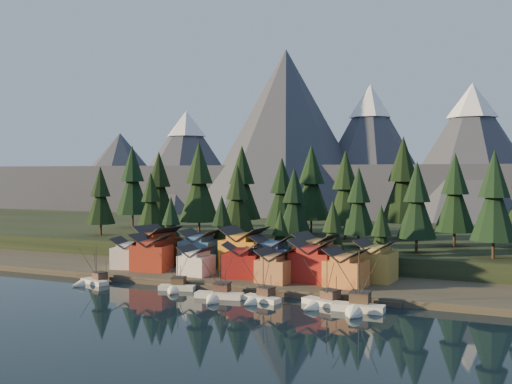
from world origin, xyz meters
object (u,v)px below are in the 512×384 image
at_px(boat_2, 176,282).
at_px(boat_6, 357,299).
at_px(house_back_0, 158,245).
at_px(boat_0, 91,276).
at_px(boat_5, 322,296).
at_px(house_front_1, 152,251).
at_px(boat_4, 259,292).
at_px(house_back_1, 199,248).
at_px(house_front_0, 129,252).
at_px(boat_3, 217,290).

xyz_separation_m(boat_2, boat_6, (41.78, -3.55, 0.56)).
bearing_deg(house_back_0, boat_6, -8.17).
height_order(boat_0, boat_5, boat_5).
xyz_separation_m(boat_5, house_front_1, (-49.45, 14.91, 4.28)).
bearing_deg(boat_5, boat_4, -153.68).
bearing_deg(boat_2, house_back_0, 116.48).
height_order(house_front_1, house_back_1, house_back_1).
bearing_deg(house_back_1, boat_6, -31.95).
xyz_separation_m(boat_4, house_front_1, (-36.58, 16.28, 4.33)).
bearing_deg(boat_0, house_front_1, 85.03).
bearing_deg(house_front_1, house_front_0, 168.00).
height_order(boat_2, boat_5, boat_5).
xyz_separation_m(boat_2, boat_5, (34.27, -1.55, 0.03)).
bearing_deg(boat_5, boat_2, -162.33).
distance_m(boat_5, house_front_1, 51.83).
height_order(boat_5, boat_6, boat_6).
relative_size(boat_0, boat_2, 0.97).
distance_m(house_front_0, house_front_1, 7.24).
relative_size(boat_2, boat_4, 1.00).
distance_m(boat_3, house_front_0, 39.12).
relative_size(boat_0, house_front_0, 1.06).
xyz_separation_m(boat_3, house_back_1, (-18.72, 26.24, 4.62)).
height_order(boat_0, house_front_1, house_front_1).
xyz_separation_m(boat_4, house_back_0, (-39.46, 23.40, 5.04)).
bearing_deg(house_front_1, boat_4, -33.05).
bearing_deg(boat_5, house_back_0, 177.43).
distance_m(house_front_1, house_back_0, 7.71).
xyz_separation_m(house_front_1, house_back_1, (8.83, 9.01, 0.30)).
distance_m(house_back_0, house_back_1, 11.86).
relative_size(boat_2, house_back_1, 1.05).
relative_size(boat_0, boat_5, 0.90).
bearing_deg(house_back_1, boat_0, -127.14).
relative_size(boat_5, house_back_0, 0.95).
relative_size(boat_4, house_back_1, 1.05).
xyz_separation_m(boat_6, house_back_1, (-48.13, 25.92, 4.05)).
bearing_deg(house_front_0, boat_3, -40.13).
height_order(boat_0, boat_6, boat_6).
bearing_deg(boat_2, house_front_0, 133.55).
height_order(boat_4, house_back_1, house_back_1).
distance_m(boat_6, house_back_1, 54.82).
distance_m(boat_2, house_back_0, 27.76).
height_order(boat_2, house_back_1, house_back_1).
relative_size(house_front_0, house_front_1, 0.93).
distance_m(boat_4, house_back_1, 37.83).
bearing_deg(house_front_1, boat_6, -25.60).
bearing_deg(boat_0, boat_6, 18.52).
bearing_deg(house_back_0, house_front_0, -108.95).
bearing_deg(boat_6, house_back_1, 150.93).
distance_m(boat_0, house_back_0, 23.09).
bearing_deg(house_back_1, boat_4, -45.98).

